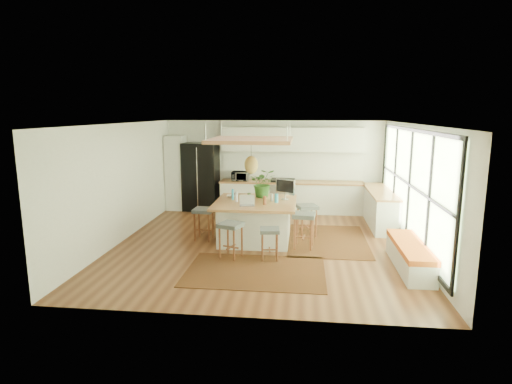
# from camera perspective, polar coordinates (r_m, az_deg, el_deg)

# --- Properties ---
(floor) EXTENTS (7.00, 7.00, 0.00)m
(floor) POSITION_cam_1_polar(r_m,az_deg,el_deg) (9.63, 0.85, -7.03)
(floor) COLOR #522A17
(floor) RESTS_ON ground
(ceiling) EXTENTS (7.00, 7.00, 0.00)m
(ceiling) POSITION_cam_1_polar(r_m,az_deg,el_deg) (9.17, 0.90, 9.25)
(ceiling) COLOR white
(ceiling) RESTS_ON ground
(wall_back) EXTENTS (6.50, 0.00, 6.50)m
(wall_back) POSITION_cam_1_polar(r_m,az_deg,el_deg) (12.76, 2.43, 3.60)
(wall_back) COLOR silver
(wall_back) RESTS_ON ground
(wall_front) EXTENTS (6.50, 0.00, 6.50)m
(wall_front) POSITION_cam_1_polar(r_m,az_deg,el_deg) (5.92, -2.49, -4.91)
(wall_front) COLOR silver
(wall_front) RESTS_ON ground
(wall_left) EXTENTS (0.00, 7.00, 7.00)m
(wall_left) POSITION_cam_1_polar(r_m,az_deg,el_deg) (10.15, -17.71, 1.23)
(wall_left) COLOR silver
(wall_left) RESTS_ON ground
(wall_right) EXTENTS (0.00, 7.00, 7.00)m
(wall_right) POSITION_cam_1_polar(r_m,az_deg,el_deg) (9.56, 20.65, 0.47)
(wall_right) COLOR silver
(wall_right) RESTS_ON ground
(window_wall) EXTENTS (0.10, 6.20, 2.60)m
(window_wall) POSITION_cam_1_polar(r_m,az_deg,el_deg) (9.54, 20.50, 0.77)
(window_wall) COLOR black
(window_wall) RESTS_ON wall_right
(pantry) EXTENTS (0.55, 0.60, 2.25)m
(pantry) POSITION_cam_1_polar(r_m,az_deg,el_deg) (13.02, -10.76, 2.57)
(pantry) COLOR silver
(pantry) RESTS_ON floor
(back_counter_base) EXTENTS (4.20, 0.60, 0.88)m
(back_counter_base) POSITION_cam_1_polar(r_m,az_deg,el_deg) (12.56, 4.79, -0.75)
(back_counter_base) COLOR silver
(back_counter_base) RESTS_ON floor
(back_counter_top) EXTENTS (4.24, 0.64, 0.05)m
(back_counter_top) POSITION_cam_1_polar(r_m,az_deg,el_deg) (12.48, 4.83, 1.32)
(back_counter_top) COLOR #925A34
(back_counter_top) RESTS_ON back_counter_base
(backsplash) EXTENTS (4.20, 0.02, 0.80)m
(backsplash) POSITION_cam_1_polar(r_m,az_deg,el_deg) (12.71, 4.90, 3.55)
(backsplash) COLOR white
(backsplash) RESTS_ON wall_back
(upper_cabinets) EXTENTS (4.20, 0.34, 0.70)m
(upper_cabinets) POSITION_cam_1_polar(r_m,az_deg,el_deg) (12.47, 4.94, 7.10)
(upper_cabinets) COLOR silver
(upper_cabinets) RESTS_ON wall_back
(range) EXTENTS (0.76, 0.62, 1.00)m
(range) POSITION_cam_1_polar(r_m,az_deg,el_deg) (12.56, 3.66, -0.45)
(range) COLOR #A5A5AA
(range) RESTS_ON floor
(right_counter_base) EXTENTS (0.60, 2.50, 0.88)m
(right_counter_base) POSITION_cam_1_polar(r_m,az_deg,el_deg) (11.58, 16.46, -2.15)
(right_counter_base) COLOR silver
(right_counter_base) RESTS_ON floor
(right_counter_top) EXTENTS (0.64, 2.54, 0.05)m
(right_counter_top) POSITION_cam_1_polar(r_m,az_deg,el_deg) (11.49, 16.58, 0.08)
(right_counter_top) COLOR #925A34
(right_counter_top) RESTS_ON right_counter_base
(window_bench) EXTENTS (0.52, 2.00, 0.50)m
(window_bench) POSITION_cam_1_polar(r_m,az_deg,el_deg) (8.62, 20.13, -8.14)
(window_bench) COLOR silver
(window_bench) RESTS_ON floor
(ceiling_panel) EXTENTS (1.86, 1.86, 0.80)m
(ceiling_panel) POSITION_cam_1_polar(r_m,az_deg,el_deg) (9.64, -0.66, 5.45)
(ceiling_panel) COLOR #925A34
(ceiling_panel) RESTS_ON ceiling
(rug_near) EXTENTS (2.60, 1.80, 0.01)m
(rug_near) POSITION_cam_1_polar(r_m,az_deg,el_deg) (8.04, -0.09, -10.68)
(rug_near) COLOR black
(rug_near) RESTS_ON floor
(rug_right) EXTENTS (1.80, 2.60, 0.01)m
(rug_right) POSITION_cam_1_polar(r_m,az_deg,el_deg) (10.01, 9.67, -6.46)
(rug_right) COLOR black
(rug_right) RESTS_ON floor
(fridge) EXTENTS (1.05, 0.84, 2.04)m
(fridge) POSITION_cam_1_polar(r_m,az_deg,el_deg) (12.87, -7.42, 1.68)
(fridge) COLOR black
(fridge) RESTS_ON floor
(island) EXTENTS (1.85, 1.85, 0.93)m
(island) POSITION_cam_1_polar(r_m,az_deg,el_deg) (9.76, -0.06, -3.93)
(island) COLOR #925A34
(island) RESTS_ON floor
(stool_near_left) EXTENTS (0.56, 0.56, 0.74)m
(stool_near_left) POSITION_cam_1_polar(r_m,az_deg,el_deg) (8.66, -3.43, -6.65)
(stool_near_left) COLOR #454A4D
(stool_near_left) RESTS_ON floor
(stool_near_right) EXTENTS (0.43, 0.43, 0.65)m
(stool_near_right) POSITION_cam_1_polar(r_m,az_deg,el_deg) (8.55, 1.85, -6.86)
(stool_near_right) COLOR #454A4D
(stool_near_right) RESTS_ON floor
(stool_right_front) EXTENTS (0.51, 0.51, 0.79)m
(stool_right_front) POSITION_cam_1_polar(r_m,az_deg,el_deg) (9.30, 6.49, -5.47)
(stool_right_front) COLOR #454A4D
(stool_right_front) RESTS_ON floor
(stool_right_back) EXTENTS (0.57, 0.57, 0.77)m
(stool_right_back) POSITION_cam_1_polar(r_m,az_deg,el_deg) (10.20, 6.91, -4.01)
(stool_right_back) COLOR #454A4D
(stool_right_back) RESTS_ON floor
(stool_left_side) EXTENTS (0.47, 0.47, 0.75)m
(stool_left_side) POSITION_cam_1_polar(r_m,az_deg,el_deg) (9.91, -7.09, -4.45)
(stool_left_side) COLOR #454A4D
(stool_left_side) RESTS_ON floor
(laptop) EXTENTS (0.37, 0.39, 0.24)m
(laptop) POSITION_cam_1_polar(r_m,az_deg,el_deg) (9.17, -1.21, -1.15)
(laptop) COLOR #A5A5AA
(laptop) RESTS_ON island
(monitor) EXTENTS (0.55, 0.43, 0.49)m
(monitor) POSITION_cam_1_polar(r_m,az_deg,el_deg) (9.82, 3.99, 0.46)
(monitor) COLOR #A5A5AA
(monitor) RESTS_ON island
(microwave) EXTENTS (0.51, 0.29, 0.34)m
(microwave) POSITION_cam_1_polar(r_m,az_deg,el_deg) (12.56, -2.12, 2.31)
(microwave) COLOR #A5A5AA
(microwave) RESTS_ON back_counter_top
(island_plant) EXTENTS (0.71, 0.77, 0.53)m
(island_plant) POSITION_cam_1_polar(r_m,az_deg,el_deg) (10.09, 0.97, 0.81)
(island_plant) COLOR #1E4C19
(island_plant) RESTS_ON island
(island_bowl) EXTENTS (0.24, 0.24, 0.05)m
(island_bowl) POSITION_cam_1_polar(r_m,az_deg,el_deg) (10.10, -3.39, -0.59)
(island_bowl) COLOR silver
(island_bowl) RESTS_ON island
(island_bottle_0) EXTENTS (0.07, 0.07, 0.19)m
(island_bottle_0) POSITION_cam_1_polar(r_m,az_deg,el_deg) (9.81, -3.19, -0.52)
(island_bottle_0) COLOR #339ACE
(island_bottle_0) RESTS_ON island
(island_bottle_1) EXTENTS (0.07, 0.07, 0.19)m
(island_bottle_1) POSITION_cam_1_polar(r_m,az_deg,el_deg) (9.54, -2.55, -0.84)
(island_bottle_1) COLOR white
(island_bottle_1) RESTS_ON island
(island_bottle_2) EXTENTS (0.07, 0.07, 0.19)m
(island_bottle_2) POSITION_cam_1_polar(r_m,az_deg,el_deg) (9.32, 1.26, -1.12)
(island_bottle_2) COLOR brown
(island_bottle_2) RESTS_ON island
(island_bottle_3) EXTENTS (0.07, 0.07, 0.19)m
(island_bottle_3) POSITION_cam_1_polar(r_m,az_deg,el_deg) (9.65, 2.04, -0.70)
(island_bottle_3) COLOR silver
(island_bottle_3) RESTS_ON island
(island_bottle_4) EXTENTS (0.07, 0.07, 0.19)m
(island_bottle_4) POSITION_cam_1_polar(r_m,az_deg,el_deg) (9.90, -1.04, -0.40)
(island_bottle_4) COLOR #577647
(island_bottle_4) RESTS_ON island
(island_bottle_5) EXTENTS (0.07, 0.07, 0.19)m
(island_bottle_5) POSITION_cam_1_polar(r_m,az_deg,el_deg) (9.49, 2.87, -0.90)
(island_bottle_5) COLOR #339ACE
(island_bottle_5) RESTS_ON island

